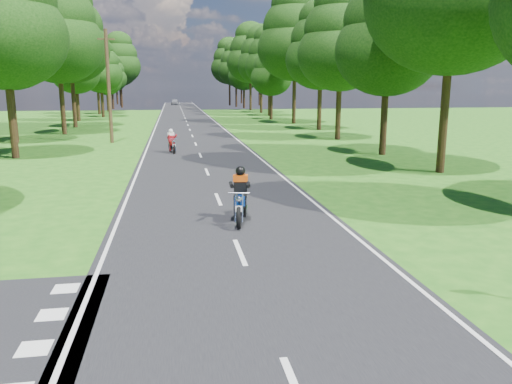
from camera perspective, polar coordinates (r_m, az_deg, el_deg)
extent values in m
plane|color=#1F5C15|center=(10.63, -0.42, -10.41)|extent=(160.00, 160.00, 0.00)
cube|color=black|center=(59.87, -7.97, 8.01)|extent=(7.00, 140.00, 0.02)
cube|color=silver|center=(12.48, -1.86, -6.85)|extent=(0.12, 2.00, 0.01)
cube|color=silver|center=(18.23, -4.34, -0.81)|extent=(0.12, 2.00, 0.01)
cube|color=silver|center=(24.10, -5.61, 2.31)|extent=(0.12, 2.00, 0.01)
cube|color=silver|center=(30.02, -6.39, 4.21)|extent=(0.12, 2.00, 0.01)
cube|color=silver|center=(35.97, -6.91, 5.48)|extent=(0.12, 2.00, 0.01)
cube|color=silver|center=(41.93, -7.29, 6.38)|extent=(0.12, 2.00, 0.01)
cube|color=silver|center=(47.90, -7.57, 7.06)|extent=(0.12, 2.00, 0.01)
cube|color=silver|center=(53.88, -7.79, 7.60)|extent=(0.12, 2.00, 0.01)
cube|color=silver|center=(59.87, -7.97, 8.02)|extent=(0.12, 2.00, 0.01)
cube|color=silver|center=(65.85, -8.11, 8.37)|extent=(0.12, 2.00, 0.01)
cube|color=silver|center=(71.84, -8.23, 8.66)|extent=(0.12, 2.00, 0.01)
cube|color=silver|center=(77.83, -8.34, 8.90)|extent=(0.12, 2.00, 0.01)
cube|color=silver|center=(83.82, -8.43, 9.11)|extent=(0.12, 2.00, 0.01)
cube|color=silver|center=(89.81, -8.50, 9.29)|extent=(0.12, 2.00, 0.01)
cube|color=silver|center=(95.81, -8.57, 9.45)|extent=(0.12, 2.00, 0.01)
cube|color=silver|center=(101.80, -8.63, 9.59)|extent=(0.12, 2.00, 0.01)
cube|color=silver|center=(107.80, -8.68, 9.72)|extent=(0.12, 2.00, 0.01)
cube|color=silver|center=(113.79, -8.73, 9.83)|extent=(0.12, 2.00, 0.01)
cube|color=silver|center=(119.79, -8.77, 9.93)|extent=(0.12, 2.00, 0.01)
cube|color=silver|center=(125.78, -8.81, 10.02)|extent=(0.12, 2.00, 0.01)
cube|color=silver|center=(59.87, -11.16, 7.91)|extent=(0.10, 140.00, 0.01)
cube|color=silver|center=(60.04, -4.79, 8.10)|extent=(0.10, 140.00, 0.01)
cube|color=silver|center=(8.91, -24.01, -16.01)|extent=(0.50, 0.50, 0.01)
cube|color=silver|center=(9.95, -22.28, -12.83)|extent=(0.50, 0.50, 0.01)
cube|color=silver|center=(11.03, -20.92, -10.26)|extent=(0.50, 0.50, 0.01)
cylinder|color=black|center=(31.85, -26.06, 7.02)|extent=(0.40, 0.40, 3.91)
ellipsoid|color=black|center=(31.90, -26.88, 15.65)|extent=(6.85, 6.85, 5.82)
cylinder|color=black|center=(40.59, -25.94, 7.76)|extent=(0.40, 0.40, 3.79)
ellipsoid|color=black|center=(40.61, -26.56, 14.32)|extent=(6.64, 6.64, 5.64)
ellipsoid|color=black|center=(40.77, -26.81, 16.91)|extent=(5.69, 5.69, 4.84)
cylinder|color=black|center=(46.29, -21.22, 8.85)|extent=(0.40, 0.40, 4.32)
ellipsoid|color=black|center=(46.38, -21.73, 15.41)|extent=(7.56, 7.56, 6.42)
ellipsoid|color=black|center=(46.58, -21.94, 17.98)|extent=(6.48, 6.48, 5.51)
cylinder|color=black|center=(53.73, -20.08, 9.30)|extent=(0.40, 0.40, 4.40)
ellipsoid|color=black|center=(53.81, -20.50, 15.07)|extent=(7.71, 7.71, 6.55)
ellipsoid|color=black|center=(54.00, -20.68, 17.33)|extent=(6.60, 6.60, 5.61)
ellipsoid|color=black|center=(54.27, -20.85, 19.58)|extent=(4.95, 4.95, 4.21)
cylinder|color=black|center=(63.51, -19.67, 9.09)|extent=(0.40, 0.40, 3.20)
ellipsoid|color=black|center=(63.48, -19.93, 12.64)|extent=(5.60, 5.60, 4.76)
ellipsoid|color=black|center=(63.54, -20.03, 14.04)|extent=(4.80, 4.80, 4.08)
ellipsoid|color=black|center=(63.63, -20.13, 15.44)|extent=(3.60, 3.60, 3.06)
cylinder|color=black|center=(70.51, -17.12, 9.49)|extent=(0.40, 0.40, 3.22)
ellipsoid|color=black|center=(70.49, -17.33, 12.70)|extent=(5.64, 5.64, 4.79)
ellipsoid|color=black|center=(70.54, -17.41, 13.98)|extent=(4.83, 4.83, 4.11)
ellipsoid|color=black|center=(70.63, -17.49, 15.25)|extent=(3.62, 3.62, 3.08)
cylinder|color=black|center=(78.40, -17.53, 9.80)|extent=(0.40, 0.40, 3.61)
ellipsoid|color=black|center=(78.40, -17.73, 13.04)|extent=(6.31, 6.31, 5.37)
ellipsoid|color=black|center=(78.47, -17.82, 14.33)|extent=(5.41, 5.41, 4.60)
ellipsoid|color=black|center=(78.58, -17.90, 15.60)|extent=(4.06, 4.06, 3.45)
cylinder|color=black|center=(86.13, -16.55, 9.70)|extent=(0.40, 0.40, 2.67)
ellipsoid|color=black|center=(86.08, -16.69, 11.88)|extent=(4.67, 4.67, 3.97)
ellipsoid|color=black|center=(86.10, -16.74, 12.74)|extent=(4.00, 4.00, 3.40)
ellipsoid|color=black|center=(86.14, -16.79, 13.60)|extent=(3.00, 3.00, 2.55)
cylinder|color=black|center=(95.24, -16.04, 10.03)|extent=(0.40, 0.40, 3.09)
ellipsoid|color=black|center=(95.22, -16.18, 12.31)|extent=(5.40, 5.40, 4.59)
ellipsoid|color=black|center=(95.25, -16.23, 13.21)|extent=(4.63, 4.63, 3.93)
ellipsoid|color=black|center=(95.31, -16.28, 14.11)|extent=(3.47, 3.47, 2.95)
cylinder|color=black|center=(101.61, -15.11, 10.56)|extent=(0.40, 0.40, 4.48)
ellipsoid|color=black|center=(101.66, -15.29, 13.67)|extent=(7.84, 7.84, 6.66)
ellipsoid|color=black|center=(101.76, -15.36, 14.89)|extent=(6.72, 6.72, 5.71)
ellipsoid|color=black|center=(101.91, -15.43, 16.12)|extent=(5.04, 5.04, 4.28)
cylinder|color=black|center=(110.64, -15.21, 10.54)|extent=(0.40, 0.40, 4.09)
ellipsoid|color=black|center=(110.67, -15.36, 13.15)|extent=(7.16, 7.16, 6.09)
ellipsoid|color=black|center=(110.74, -15.42, 14.18)|extent=(6.14, 6.14, 5.22)
ellipsoid|color=black|center=(110.85, -15.47, 15.21)|extent=(4.61, 4.61, 3.92)
cylinder|color=black|center=(25.33, 20.63, 7.22)|extent=(0.40, 0.40, 4.56)
cylinder|color=black|center=(31.10, 14.38, 7.37)|extent=(0.40, 0.40, 3.49)
ellipsoid|color=black|center=(31.07, 14.80, 15.30)|extent=(6.12, 6.12, 5.20)
ellipsoid|color=black|center=(31.23, 14.98, 18.41)|extent=(5.24, 5.24, 4.46)
cylinder|color=black|center=(39.42, 9.38, 8.63)|extent=(0.40, 0.40, 3.69)
ellipsoid|color=black|center=(39.43, 9.61, 15.23)|extent=(6.46, 6.46, 5.49)
ellipsoid|color=black|center=(39.57, 9.70, 17.83)|extent=(5.54, 5.54, 4.71)
ellipsoid|color=black|center=(39.80, 9.80, 20.41)|extent=(4.15, 4.15, 3.53)
cylinder|color=black|center=(48.17, 7.25, 9.30)|extent=(0.40, 0.40, 3.74)
ellipsoid|color=black|center=(48.18, 7.40, 14.79)|extent=(6.55, 6.55, 5.57)
ellipsoid|color=black|center=(48.30, 7.46, 16.95)|extent=(5.62, 5.62, 4.77)
ellipsoid|color=black|center=(48.50, 7.53, 19.10)|extent=(4.21, 4.21, 3.58)
cylinder|color=black|center=(56.04, 4.37, 10.19)|extent=(0.40, 0.40, 4.64)
ellipsoid|color=black|center=(56.16, 4.46, 16.03)|extent=(8.12, 8.12, 6.91)
ellipsoid|color=black|center=(56.36, 4.50, 18.32)|extent=(6.96, 6.96, 5.92)
ellipsoid|color=black|center=(56.66, 4.54, 20.60)|extent=(5.22, 5.22, 4.44)
cylinder|color=black|center=(62.86, 1.74, 9.62)|extent=(0.40, 0.40, 2.91)
ellipsoid|color=black|center=(62.81, 1.76, 12.88)|extent=(5.09, 5.09, 4.33)
ellipsoid|color=black|center=(62.85, 1.77, 14.17)|extent=(4.36, 4.36, 3.71)
ellipsoid|color=black|center=(62.92, 1.77, 15.46)|extent=(3.27, 3.27, 2.78)
cylinder|color=black|center=(70.41, 1.54, 10.27)|extent=(0.40, 0.40, 3.88)
ellipsoid|color=black|center=(70.42, 1.56, 14.15)|extent=(6.78, 6.78, 5.77)
ellipsoid|color=black|center=(70.52, 1.57, 15.69)|extent=(5.81, 5.81, 4.94)
ellipsoid|color=black|center=(70.67, 1.58, 17.21)|extent=(4.36, 4.36, 3.71)
cylinder|color=black|center=(78.79, 0.60, 10.56)|extent=(0.40, 0.40, 4.18)
ellipsoid|color=black|center=(78.83, 0.61, 14.30)|extent=(7.31, 7.31, 6.21)
ellipsoid|color=black|center=(78.94, 0.61, 15.78)|extent=(6.27, 6.27, 5.33)
ellipsoid|color=black|center=(79.10, 0.61, 17.25)|extent=(4.70, 4.70, 4.00)
cylinder|color=black|center=(87.58, -0.63, 10.85)|extent=(0.40, 0.40, 4.63)
ellipsoid|color=black|center=(87.65, -0.64, 14.59)|extent=(8.11, 8.11, 6.89)
ellipsoid|color=black|center=(87.78, -0.64, 16.06)|extent=(6.95, 6.95, 5.91)
ellipsoid|color=black|center=(87.97, -0.64, 17.52)|extent=(5.21, 5.21, 4.43)
cylinder|color=black|center=(94.78, -1.38, 10.55)|extent=(0.40, 0.40, 3.36)
ellipsoid|color=black|center=(94.77, -1.39, 13.06)|extent=(5.88, 5.88, 5.00)
ellipsoid|color=black|center=(94.81, -1.40, 14.05)|extent=(5.04, 5.04, 4.29)
ellipsoid|color=black|center=(94.89, -1.40, 15.04)|extent=(3.78, 3.78, 3.21)
cylinder|color=black|center=(101.86, -2.27, 10.85)|extent=(0.40, 0.40, 4.09)
ellipsoid|color=black|center=(101.89, -2.29, 13.68)|extent=(7.15, 7.15, 6.08)
ellipsoid|color=black|center=(101.97, -2.30, 14.80)|extent=(6.13, 6.13, 5.21)
ellipsoid|color=black|center=(102.08, -2.31, 15.92)|extent=(4.60, 4.60, 3.91)
cylinder|color=black|center=(109.51, -3.03, 11.03)|extent=(0.40, 0.40, 4.48)
ellipsoid|color=black|center=(109.56, -3.06, 13.91)|extent=(7.84, 7.84, 6.66)
ellipsoid|color=black|center=(109.65, -3.07, 15.05)|extent=(6.72, 6.72, 5.71)
ellipsoid|color=black|center=(109.79, -3.08, 16.19)|extent=(5.04, 5.04, 4.28)
cylinder|color=black|center=(120.38, -15.59, 10.55)|extent=(0.40, 0.40, 3.84)
ellipsoid|color=black|center=(120.39, -15.72, 12.79)|extent=(6.72, 6.72, 5.71)
ellipsoid|color=black|center=(120.44, -15.77, 13.68)|extent=(5.76, 5.76, 4.90)
ellipsoid|color=black|center=(120.53, -15.82, 14.57)|extent=(4.32, 4.32, 3.67)
cylinder|color=black|center=(122.84, -1.67, 11.07)|extent=(0.40, 0.40, 4.16)
ellipsoid|color=black|center=(122.87, -1.69, 13.46)|extent=(7.28, 7.28, 6.19)
ellipsoid|color=black|center=(122.94, -1.69, 14.40)|extent=(6.24, 6.24, 5.30)
ellipsoid|color=black|center=(123.04, -1.70, 15.34)|extent=(4.68, 4.68, 3.98)
cylinder|color=black|center=(105.73, -17.52, 10.21)|extent=(0.40, 0.40, 3.52)
ellipsoid|color=black|center=(105.73, -17.67, 12.55)|extent=(6.16, 6.16, 5.24)
ellipsoid|color=black|center=(105.77, -17.73, 13.48)|extent=(5.28, 5.28, 4.49)
ellipsoid|color=black|center=(105.85, -17.80, 14.40)|extent=(3.96, 3.96, 3.37)
cylinder|color=black|center=(109.31, 0.39, 11.04)|extent=(0.40, 0.40, 4.48)
ellipsoid|color=black|center=(109.35, 0.40, 13.93)|extent=(7.84, 7.84, 6.66)
ellipsoid|color=black|center=(109.45, 0.40, 15.07)|extent=(6.72, 6.72, 5.71)
ellipsoid|color=black|center=(109.59, 0.40, 16.21)|extent=(5.04, 5.04, 4.28)
cylinder|color=#382616|center=(37.97, -16.47, 11.43)|extent=(0.26, 0.26, 8.00)
cube|color=#382616|center=(38.11, -16.78, 16.39)|extent=(1.20, 0.10, 0.10)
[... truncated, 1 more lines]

